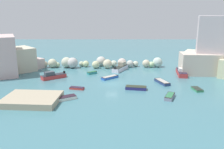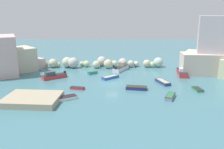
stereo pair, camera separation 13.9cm
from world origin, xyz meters
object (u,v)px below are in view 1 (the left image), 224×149
at_px(moored_boat_3, 110,77).
at_px(moored_boat_5, 54,76).
at_px(moored_boat_2, 66,98).
at_px(moored_boat_6, 182,72).
at_px(moored_boat_11, 27,92).
at_px(channel_buoy, 122,68).
at_px(moored_boat_0, 121,67).
at_px(stone_dock, 33,99).
at_px(moored_boat_10, 92,73).
at_px(moored_boat_8, 198,89).
at_px(moored_boat_1, 136,88).
at_px(moored_boat_4, 170,96).
at_px(moored_boat_7, 77,88).
at_px(moored_boat_9, 163,82).

xyz_separation_m(moored_boat_3, moored_boat_5, (-12.76, 0.02, 0.32)).
height_order(moored_boat_2, moored_boat_6, moored_boat_6).
bearing_deg(moored_boat_11, moored_boat_2, -14.93).
distance_m(channel_buoy, moored_boat_3, 9.44).
bearing_deg(moored_boat_0, channel_buoy, 5.25).
bearing_deg(stone_dock, moored_boat_10, 65.56).
bearing_deg(moored_boat_6, moored_boat_11, -59.64).
distance_m(moored_boat_3, moored_boat_6, 17.34).
xyz_separation_m(channel_buoy, moored_boat_11, (-18.45, -18.89, -0.12)).
bearing_deg(moored_boat_8, moored_boat_11, 85.69).
bearing_deg(moored_boat_11, channel_buoy, 53.01).
bearing_deg(moored_boat_5, moored_boat_11, 39.64).
relative_size(channel_buoy, moored_boat_6, 0.10).
relative_size(moored_boat_1, moored_boat_2, 1.10).
bearing_deg(moored_boat_0, moored_boat_2, -179.22).
height_order(moored_boat_3, moored_boat_8, moored_boat_3).
relative_size(moored_boat_2, moored_boat_10, 1.56).
distance_m(moored_boat_5, moored_boat_8, 30.72).
bearing_deg(moored_boat_11, moored_boat_10, 59.33).
bearing_deg(moored_boat_5, channel_buoy, 173.75).
relative_size(moored_boat_4, moored_boat_10, 1.50).
bearing_deg(moored_boat_11, moored_boat_7, 21.99).
height_order(moored_boat_10, moored_boat_11, moored_boat_10).
bearing_deg(moored_boat_10, moored_boat_3, -78.49).
bearing_deg(moored_boat_0, moored_boat_7, 176.25).
distance_m(stone_dock, moored_boat_6, 34.78).
height_order(moored_boat_6, moored_boat_8, moored_boat_6).
distance_m(stone_dock, moored_boat_4, 23.50).
xyz_separation_m(moored_boat_8, moored_boat_9, (-5.79, 4.59, 0.10)).
xyz_separation_m(moored_boat_2, moored_boat_6, (24.48, 16.52, 0.35)).
bearing_deg(moored_boat_11, moored_boat_9, 20.76).
bearing_deg(moored_boat_5, moored_boat_8, 128.76).
relative_size(stone_dock, moored_boat_9, 1.93).
xyz_separation_m(moored_boat_0, moored_boat_10, (-7.01, -3.71, -0.43)).
bearing_deg(moored_boat_0, moored_boat_10, 144.36).
distance_m(moored_boat_4, moored_boat_9, 8.93).
relative_size(moored_boat_7, moored_boat_9, 0.64).
distance_m(moored_boat_2, moored_boat_5, 14.24).
bearing_deg(moored_boat_7, moored_boat_9, -152.76).
relative_size(moored_boat_3, moored_boat_6, 0.58).
height_order(channel_buoy, moored_boat_2, channel_buoy).
xyz_separation_m(moored_boat_2, moored_boat_9, (18.51, 9.54, 0.02)).
bearing_deg(channel_buoy, moored_boat_5, -150.62).
xyz_separation_m(moored_boat_0, moored_boat_7, (-9.00, -15.46, -0.51)).
distance_m(moored_boat_4, moored_boat_11, 26.09).
bearing_deg(moored_boat_6, moored_boat_7, -56.88).
relative_size(moored_boat_3, moored_boat_5, 0.73).
height_order(stone_dock, moored_boat_1, stone_dock).
bearing_deg(moored_boat_4, stone_dock, -61.52).
relative_size(stone_dock, channel_buoy, 13.21).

